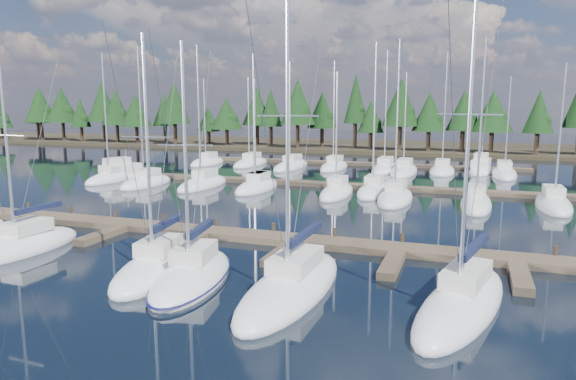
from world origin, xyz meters
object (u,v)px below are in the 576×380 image
at_px(front_sailboat_4, 192,276).
at_px(front_sailboat_6, 462,303).
at_px(motor_yacht_right, 481,169).
at_px(main_dock, 205,234).
at_px(front_sailboat_3, 157,268).
at_px(front_sailboat_2, 22,246).
at_px(front_sailboat_5, 292,286).
at_px(motor_yacht_left, 121,175).

relative_size(front_sailboat_4, front_sailboat_6, 0.82).
relative_size(front_sailboat_6, motor_yacht_right, 1.71).
bearing_deg(main_dock, front_sailboat_6, -23.42).
bearing_deg(front_sailboat_3, main_dock, 99.48).
distance_m(front_sailboat_2, front_sailboat_6, 23.89).
xyz_separation_m(front_sailboat_5, motor_yacht_right, (8.52, 46.76, 0.18)).
bearing_deg(front_sailboat_4, motor_yacht_left, 132.39).
relative_size(front_sailboat_2, front_sailboat_5, 0.85).
xyz_separation_m(front_sailboat_2, front_sailboat_6, (23.88, -0.57, 0.01)).
distance_m(motor_yacht_left, motor_yacht_right, 43.16).
height_order(front_sailboat_3, front_sailboat_5, front_sailboat_5).
distance_m(front_sailboat_2, front_sailboat_4, 11.92).
distance_m(front_sailboat_3, motor_yacht_right, 49.13).
bearing_deg(main_dock, motor_yacht_left, 137.26).
height_order(front_sailboat_5, motor_yacht_left, front_sailboat_5).
xyz_separation_m(front_sailboat_5, motor_yacht_left, (-29.95, 27.19, 0.17)).
bearing_deg(front_sailboat_2, main_dock, 36.10).
bearing_deg(motor_yacht_left, front_sailboat_4, -47.61).
bearing_deg(front_sailboat_2, front_sailboat_6, -1.37).
bearing_deg(main_dock, front_sailboat_2, -143.90).
height_order(front_sailboat_2, front_sailboat_6, front_sailboat_6).
bearing_deg(front_sailboat_6, front_sailboat_3, -178.80).
bearing_deg(front_sailboat_6, motor_yacht_left, 144.27).
xyz_separation_m(front_sailboat_2, front_sailboat_3, (9.58, -0.87, 0.00)).
relative_size(main_dock, front_sailboat_5, 3.11).
relative_size(front_sailboat_2, front_sailboat_6, 0.84).
relative_size(front_sailboat_2, front_sailboat_3, 0.98).
relative_size(front_sailboat_3, front_sailboat_6, 0.86).
xyz_separation_m(main_dock, front_sailboat_5, (8.31, -7.20, 0.07)).
distance_m(front_sailboat_3, front_sailboat_5, 7.14).
relative_size(motor_yacht_left, motor_yacht_right, 1.02).
distance_m(front_sailboat_4, front_sailboat_5, 4.88).
bearing_deg(motor_yacht_right, front_sailboat_4, -105.89).
xyz_separation_m(front_sailboat_3, motor_yacht_left, (-22.81, 26.99, 0.17)).
distance_m(front_sailboat_5, motor_yacht_right, 47.53).
bearing_deg(motor_yacht_right, motor_yacht_left, -153.03).
xyz_separation_m(front_sailboat_4, motor_yacht_left, (-25.07, 27.46, 0.18)).
height_order(motor_yacht_left, motor_yacht_right, motor_yacht_right).
bearing_deg(front_sailboat_2, front_sailboat_3, -5.19).
distance_m(main_dock, motor_yacht_right, 42.99).
height_order(front_sailboat_6, motor_yacht_right, front_sailboat_6).
bearing_deg(front_sailboat_2, motor_yacht_right, 61.09).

